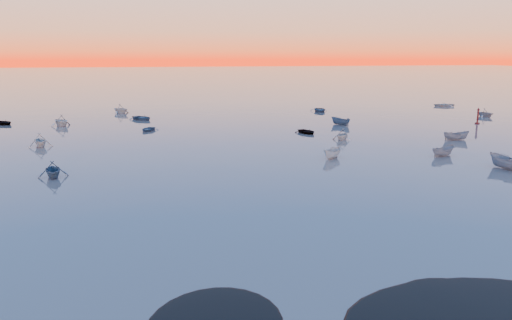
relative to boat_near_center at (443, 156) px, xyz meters
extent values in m
plane|color=#6A5E58|center=(-26.88, 68.62, 0.00)|extent=(600.00, 600.00, 0.00)
imported|color=gray|center=(0.00, 0.00, 0.00)|extent=(2.51, 3.73, 1.19)
cylinder|color=#460F0F|center=(20.64, 23.45, 0.04)|extent=(0.80, 0.80, 0.27)
cylinder|color=#460F0F|center=(20.64, 23.45, 1.15)|extent=(0.28, 0.28, 2.30)
cone|color=#460F0F|center=(20.64, 23.45, 2.52)|extent=(0.53, 0.53, 0.44)
camera|label=1|loc=(-32.54, -51.95, 11.96)|focal=35.00mm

